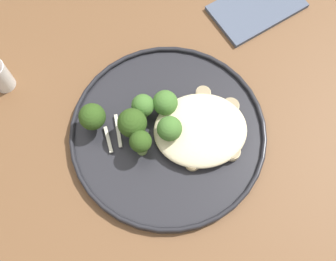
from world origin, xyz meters
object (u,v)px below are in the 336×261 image
(broccoli_floret_left_leaning, at_px, (92,117))
(broccoli_floret_near_rim, at_px, (143,106))
(seared_scallop_front_small, at_px, (178,112))
(broccoli_floret_beside_noodles, at_px, (170,129))
(dinner_plate, at_px, (168,133))
(folded_napkin, at_px, (257,7))
(broccoli_floret_small_sprig, at_px, (141,142))
(seared_scallop_large_seared, at_px, (230,106))
(seared_scallop_right_edge, at_px, (196,118))
(seared_scallop_tiny_bay, at_px, (232,152))
(seared_scallop_rear_pale, at_px, (186,139))
(broccoli_floret_tall_stalk, at_px, (132,123))
(seared_scallop_center_golden, at_px, (193,163))
(broccoli_floret_rear_charred, at_px, (165,103))
(seared_scallop_tilted_round, at_px, (203,94))

(broccoli_floret_left_leaning, xyz_separation_m, broccoli_floret_near_rim, (-0.07, -0.01, -0.01))
(seared_scallop_front_small, distance_m, broccoli_floret_beside_noodles, 0.05)
(dinner_plate, xyz_separation_m, broccoli_floret_beside_noodles, (-0.00, 0.01, 0.04))
(broccoli_floret_beside_noodles, distance_m, folded_napkin, 0.28)
(broccoli_floret_near_rim, relative_size, broccoli_floret_small_sprig, 0.85)
(seared_scallop_large_seared, bearing_deg, seared_scallop_right_edge, 15.52)
(seared_scallop_tiny_bay, relative_size, seared_scallop_right_edge, 1.03)
(seared_scallop_tiny_bay, relative_size, seared_scallop_large_seared, 0.94)
(seared_scallop_rear_pale, bearing_deg, broccoli_floret_beside_noodles, -19.08)
(seared_scallop_tiny_bay, xyz_separation_m, seared_scallop_right_edge, (0.04, -0.06, 0.00))
(seared_scallop_front_small, distance_m, broccoli_floret_tall_stalk, 0.08)
(seared_scallop_center_golden, xyz_separation_m, broccoli_floret_rear_charred, (0.03, -0.09, 0.02))
(seared_scallop_center_golden, distance_m, folded_napkin, 0.30)
(broccoli_floret_near_rim, relative_size, folded_napkin, 0.31)
(broccoli_floret_left_leaning, relative_size, broccoli_floret_small_sprig, 0.98)
(seared_scallop_large_seared, xyz_separation_m, broccoli_floret_left_leaning, (0.20, 0.01, 0.02))
(seared_scallop_right_edge, xyz_separation_m, broccoli_floret_tall_stalk, (0.09, 0.01, 0.02))
(seared_scallop_large_seared, height_order, broccoli_floret_near_rim, broccoli_floret_near_rim)
(broccoli_floret_near_rim, bearing_deg, seared_scallop_right_edge, 165.17)
(broccoli_floret_rear_charred, bearing_deg, seared_scallop_tilted_round, -163.71)
(dinner_plate, relative_size, broccoli_floret_rear_charred, 6.03)
(seared_scallop_large_seared, height_order, broccoli_floret_left_leaning, broccoli_floret_left_leaning)
(dinner_plate, distance_m, seared_scallop_front_small, 0.03)
(dinner_plate, height_order, folded_napkin, dinner_plate)
(dinner_plate, xyz_separation_m, seared_scallop_tilted_round, (-0.06, -0.05, 0.01))
(seared_scallop_center_golden, relative_size, broccoli_floret_near_rim, 0.48)
(seared_scallop_rear_pale, height_order, folded_napkin, seared_scallop_rear_pale)
(seared_scallop_right_edge, bearing_deg, broccoli_floret_left_leaning, -3.18)
(seared_scallop_large_seared, bearing_deg, seared_scallop_center_golden, 50.47)
(seared_scallop_front_small, bearing_deg, seared_scallop_right_edge, 153.41)
(broccoli_floret_small_sprig, xyz_separation_m, broccoli_floret_rear_charred, (-0.04, -0.06, -0.01))
(seared_scallop_right_edge, height_order, broccoli_floret_beside_noodles, broccoli_floret_beside_noodles)
(seared_scallop_large_seared, distance_m, broccoli_floret_rear_charred, 0.10)
(seared_scallop_front_small, height_order, broccoli_floret_small_sprig, broccoli_floret_small_sprig)
(seared_scallop_tilted_round, xyz_separation_m, broccoli_floret_beside_noodles, (0.06, 0.06, 0.03))
(seared_scallop_rear_pale, bearing_deg, folded_napkin, -122.99)
(seared_scallop_tiny_bay, height_order, broccoli_floret_beside_noodles, broccoli_floret_beside_noodles)
(seared_scallop_right_edge, height_order, broccoli_floret_tall_stalk, broccoli_floret_tall_stalk)
(seared_scallop_tiny_bay, height_order, folded_napkin, seared_scallop_tiny_bay)
(seared_scallop_tilted_round, relative_size, seared_scallop_right_edge, 0.99)
(seared_scallop_front_small, relative_size, broccoli_floret_small_sprig, 0.50)
(seared_scallop_rear_pale, xyz_separation_m, broccoli_floret_small_sprig, (0.07, 0.01, 0.02))
(dinner_plate, relative_size, seared_scallop_front_small, 10.53)
(seared_scallop_front_small, relative_size, seared_scallop_tiny_bay, 1.17)
(seared_scallop_front_small, xyz_separation_m, seared_scallop_tilted_round, (-0.04, -0.03, -0.00))
(seared_scallop_large_seared, height_order, broccoli_floret_rear_charred, broccoli_floret_rear_charred)
(seared_scallop_rear_pale, bearing_deg, dinner_plate, -34.27)
(seared_scallop_right_edge, bearing_deg, dinner_plate, 18.55)
(broccoli_floret_tall_stalk, bearing_deg, seared_scallop_rear_pale, 163.06)
(seared_scallop_right_edge, relative_size, broccoli_floret_tall_stalk, 0.39)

